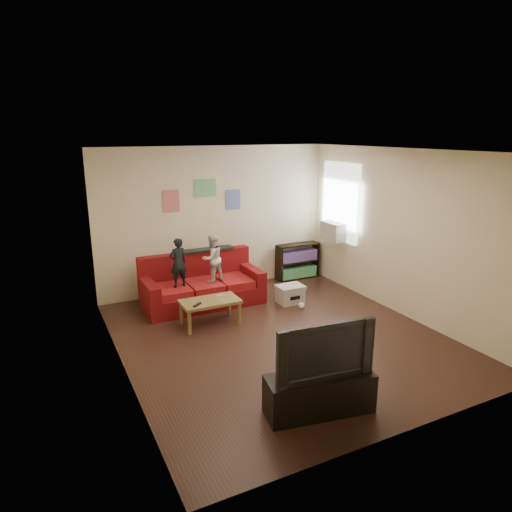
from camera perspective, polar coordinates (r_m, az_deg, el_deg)
name	(u,v)px	position (r m, az deg, el deg)	size (l,w,h in m)	color
room_shell	(281,249)	(6.42, 3.17, 0.88)	(4.52, 5.02, 2.72)	#3C2219
sofa	(202,287)	(8.10, -6.82, -3.84)	(2.05, 0.95, 0.90)	maroon
child_a	(178,263)	(7.65, -9.70, -0.83)	(0.30, 0.20, 0.83)	black
child_b	(212,258)	(7.83, -5.51, -0.29)	(0.41, 0.32, 0.84)	silver
coffee_table	(210,304)	(7.19, -5.76, -5.94)	(0.91, 0.50, 0.41)	olive
remote	(197,305)	(6.98, -7.35, -6.06)	(0.18, 0.05, 0.02)	black
game_controller	(221,296)	(7.27, -4.44, -5.04)	(0.14, 0.04, 0.03)	beige
bookshelf	(298,263)	(9.44, 5.21, -0.86)	(0.91, 0.27, 0.73)	black
window	(340,202)	(8.92, 10.48, 6.65)	(0.04, 1.08, 1.48)	white
ac_unit	(334,231)	(8.95, 9.69, 3.07)	(0.28, 0.55, 0.35)	#B7B2A3
artwork_left	(171,201)	(8.29, -10.57, 6.76)	(0.30, 0.01, 0.40)	#D87266
artwork_center	(205,188)	(8.46, -6.36, 8.46)	(0.42, 0.01, 0.32)	#72B27F
artwork_right	(233,200)	(8.69, -2.89, 7.06)	(0.30, 0.01, 0.38)	#727FCC
file_box	(290,294)	(8.13, 4.30, -4.75)	(0.46, 0.35, 0.32)	beige
tv_stand	(319,394)	(5.18, 7.93, -16.68)	(1.18, 0.39, 0.44)	black
television	(321,348)	(4.91, 8.16, -11.34)	(1.10, 0.15, 0.64)	black
tissue	(302,305)	(7.93, 5.71, -6.17)	(0.11, 0.11, 0.11)	white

